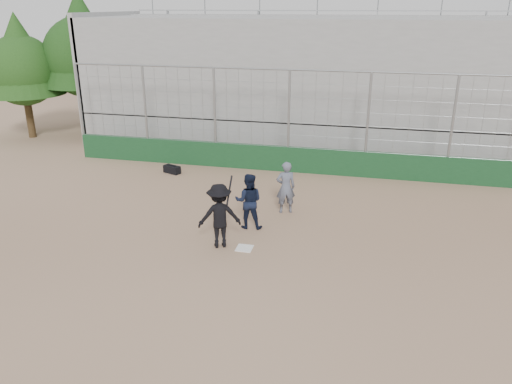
% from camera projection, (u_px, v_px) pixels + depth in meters
% --- Properties ---
extents(ground, '(90.00, 90.00, 0.00)m').
position_uv_depth(ground, '(244.00, 249.00, 13.71)').
color(ground, brown).
rests_on(ground, ground).
extents(home_plate, '(0.44, 0.44, 0.02)m').
position_uv_depth(home_plate, '(244.00, 248.00, 13.71)').
color(home_plate, white).
rests_on(home_plate, ground).
extents(backstop, '(18.10, 0.25, 4.04)m').
position_uv_depth(backstop, '(288.00, 148.00, 19.75)').
color(backstop, '#12381B').
rests_on(backstop, ground).
extents(bleachers, '(20.25, 6.70, 6.98)m').
position_uv_depth(bleachers, '(307.00, 80.00, 23.57)').
color(bleachers, gray).
rests_on(bleachers, ground).
extents(tree_left, '(4.48, 4.48, 7.00)m').
position_uv_depth(tree_left, '(83.00, 46.00, 24.53)').
color(tree_left, '#332212').
rests_on(tree_left, ground).
extents(tree_right, '(3.84, 3.84, 6.00)m').
position_uv_depth(tree_right, '(21.00, 61.00, 23.91)').
color(tree_right, '#332412').
rests_on(tree_right, ground).
extents(batter_at_plate, '(1.34, 1.07, 1.96)m').
position_uv_depth(batter_at_plate, '(219.00, 216.00, 13.56)').
color(batter_at_plate, black).
rests_on(batter_at_plate, ground).
extents(catcher_crouched, '(0.89, 0.72, 1.15)m').
position_uv_depth(catcher_crouched, '(249.00, 210.00, 14.78)').
color(catcher_crouched, black).
rests_on(catcher_crouched, ground).
extents(umpire, '(0.73, 0.61, 1.53)m').
position_uv_depth(umpire, '(286.00, 190.00, 15.85)').
color(umpire, '#545B6B').
rests_on(umpire, ground).
extents(equipment_bag, '(0.76, 0.54, 0.34)m').
position_uv_depth(equipment_bag, '(172.00, 169.00, 19.80)').
color(equipment_bag, black).
rests_on(equipment_bag, ground).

